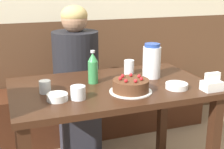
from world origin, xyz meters
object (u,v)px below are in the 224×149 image
glass_water_tall (129,67)px  birthday_cake (131,86)px  bench_seat (79,111)px  napkin_holder (212,84)px  glass_shot_small (45,87)px  glass_tumbler_short (78,93)px  water_pitcher (152,61)px  person_pale_blue_shirt (76,82)px  soju_bottle (93,68)px  bowl_soup_white (57,97)px  bowl_rice_small (177,86)px

glass_water_tall → birthday_cake: bearing=-111.5°
bench_seat → napkin_holder: 1.34m
glass_shot_small → birthday_cake: bearing=-17.9°
glass_tumbler_short → glass_shot_small: bearing=134.2°
water_pitcher → person_pale_blue_shirt: bearing=123.5°
water_pitcher → glass_shot_small: bearing=-174.3°
soju_bottle → bowl_soup_white: bearing=-140.0°
birthday_cake → napkin_holder: bearing=-16.7°
water_pitcher → bowl_soup_white: size_ratio=2.01×
person_pale_blue_shirt → bench_seat: bearing=162.8°
soju_bottle → glass_tumbler_short: (-0.15, -0.23, -0.06)m
soju_bottle → glass_shot_small: 0.32m
bench_seat → person_pale_blue_shirt: 0.41m
napkin_holder → glass_shot_small: (-0.90, 0.28, -0.00)m
bench_seat → bowl_soup_white: size_ratio=21.11×
birthday_cake → bowl_soup_white: (-0.41, 0.01, -0.02)m
bowl_soup_white → glass_water_tall: bearing=31.1°
glass_shot_small → water_pitcher: bearing=5.7°
bench_seat → bowl_soup_white: (-0.35, -0.97, 0.52)m
bench_seat → water_pitcher: bearing=-68.5°
napkin_holder → water_pitcher: bearing=120.5°
napkin_holder → glass_water_tall: bearing=123.3°
birthday_cake → bowl_rice_small: bearing=-7.5°
person_pale_blue_shirt → napkin_holder: bearing=32.4°
water_pitcher → bowl_rice_small: size_ratio=1.71×
soju_bottle → bowl_rice_small: bearing=-31.8°
napkin_holder → bench_seat: bearing=114.4°
birthday_cake → bowl_rice_small: size_ratio=1.86×
bowl_rice_small → soju_bottle: bearing=148.2°
napkin_holder → person_pale_blue_shirt: bearing=122.4°
soju_bottle → glass_tumbler_short: soju_bottle is taller
glass_shot_small → person_pale_blue_shirt: 0.73m
bowl_rice_small → birthday_cake: bearing=172.5°
napkin_holder → glass_tumbler_short: size_ratio=1.38×
birthday_cake → water_pitcher: (0.24, 0.22, 0.07)m
glass_water_tall → napkin_holder: bearing=-56.7°
glass_water_tall → glass_tumbler_short: bearing=-141.7°
napkin_holder → glass_water_tall: size_ratio=1.17×
bench_seat → water_pitcher: water_pitcher is taller
bowl_soup_white → glass_tumbler_short: 0.11m
bowl_soup_white → glass_water_tall: size_ratio=1.17×
glass_shot_small → glass_tumbler_short: bearing=-45.8°
water_pitcher → napkin_holder: 0.41m
bench_seat → napkin_holder: napkin_holder is taller
birthday_cake → napkin_holder: (0.44, -0.13, 0.00)m
birthday_cake → person_pale_blue_shirt: (-0.13, 0.77, -0.20)m
glass_tumbler_short → birthday_cake: bearing=1.4°
water_pitcher → glass_shot_small: (-0.69, -0.07, -0.07)m
bowl_rice_small → glass_water_tall: size_ratio=1.38×
birthday_cake → glass_shot_small: bearing=162.1°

